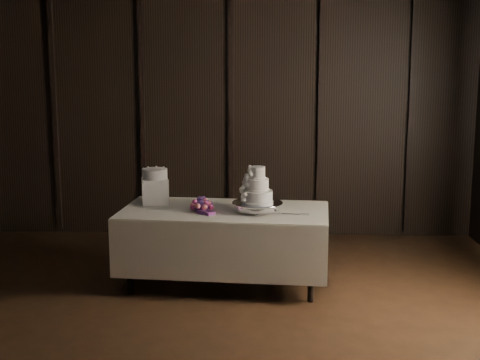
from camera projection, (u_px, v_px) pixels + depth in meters
name	position (u px, v px, depth m)	size (l,w,h in m)	color
room	(207.00, 156.00, 4.82)	(6.08, 7.08, 3.08)	black
display_table	(225.00, 244.00, 6.52)	(2.07, 1.21, 0.76)	beige
cake_stand	(257.00, 207.00, 6.36)	(0.48, 0.48, 0.09)	silver
wedding_cake	(255.00, 189.00, 6.31)	(0.33, 0.29, 0.34)	white
bouquet	(202.00, 205.00, 6.37)	(0.27, 0.37, 0.17)	#D65C5C
box_pedestal	(155.00, 191.00, 6.72)	(0.26, 0.26, 0.25)	white
small_cake	(155.00, 174.00, 6.69)	(0.25, 0.25, 0.10)	white
cake_knife	(285.00, 214.00, 6.25)	(0.37, 0.02, 0.01)	silver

